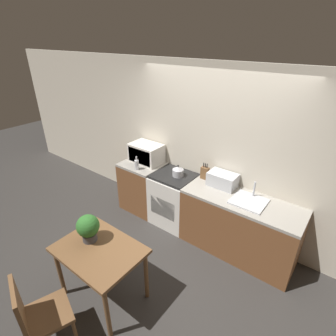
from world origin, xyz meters
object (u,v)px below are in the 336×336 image
Objects in this scene: microwave at (146,153)px; dining_chair at (37,314)px; stove_range at (174,199)px; bottle at (137,165)px; toaster_oven at (222,180)px; dining_table at (100,255)px; kettle at (178,171)px.

microwave is 2.75m from dining_chair.
stove_range is at bearing -8.43° from microwave.
stove_range is 0.84m from bottle.
bottle is at bearing 128.06° from dining_chair.
toaster_oven is (1.36, 0.37, 0.01)m from bottle.
microwave is at bearing 115.92° from dining_table.
dining_chair is (-0.02, -0.77, -0.15)m from dining_table.
bottle reaches higher than dining_chair.
stove_range reaches higher than dining_table.
dining_chair is (0.11, -2.48, -0.48)m from kettle.
dining_chair is at bearing -85.92° from stove_range.
kettle reaches higher than stove_range.
kettle is at bearing -168.60° from toaster_oven.
dining_table is at bearing -64.08° from microwave.
dining_table is 1.05× the size of dining_chair.
toaster_oven reaches higher than kettle.
microwave is 0.60× the size of dining_chair.
dining_chair is (0.85, -2.56, -0.56)m from microwave.
stove_range is 0.54m from kettle.
dining_table is 0.78m from dining_chair.
stove_range is at bearing -168.28° from toaster_oven.
kettle is 0.75m from microwave.
bottle is at bearing 118.50° from dining_table.
toaster_oven is at bearing 15.26° from bottle.
toaster_oven reaches higher than dining_table.
stove_range is 0.98× the size of dining_chair.
microwave is 2.03m from dining_table.
kettle is at bearing 111.50° from dining_chair.
bottle is 1.71m from dining_table.
dining_table is (0.87, -1.79, -0.41)m from microwave.
bottle is 0.55× the size of toaster_oven.
toaster_oven is 0.43× the size of dining_table.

